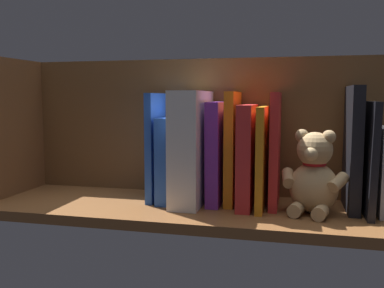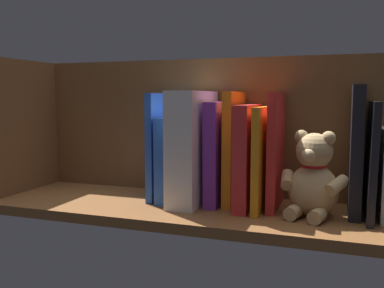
# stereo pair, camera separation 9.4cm
# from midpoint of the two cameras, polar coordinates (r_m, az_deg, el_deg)

# --- Properties ---
(ground_plane) EXTENTS (0.96, 0.30, 0.02)m
(ground_plane) POSITION_cam_midpoint_polar(r_m,az_deg,el_deg) (0.97, -2.81, -8.78)
(ground_plane) COLOR brown
(shelf_back_panel) EXTENTS (0.96, 0.02, 0.34)m
(shelf_back_panel) POSITION_cam_midpoint_polar(r_m,az_deg,el_deg) (1.06, -0.92, 2.33)
(shelf_back_panel) COLOR brown
(shelf_back_panel) RESTS_ON ground_plane
(shelf_side_divider) EXTENTS (0.02, 0.24, 0.34)m
(shelf_side_divider) POSITION_cam_midpoint_polar(r_m,az_deg,el_deg) (1.16, -25.37, 2.06)
(shelf_side_divider) COLOR brown
(shelf_side_divider) RESTS_ON ground_plane
(book_0) EXTENTS (0.02, 0.15, 0.18)m
(book_0) POSITION_cam_midpoint_polar(r_m,az_deg,el_deg) (0.96, 21.55, -3.21)
(book_0) COLOR silver
(book_0) RESTS_ON ground_plane
(book_1) EXTENTS (0.02, 0.18, 0.23)m
(book_1) POSITION_cam_midpoint_polar(r_m,az_deg,el_deg) (0.94, 19.95, -1.71)
(book_1) COLOR black
(book_1) RESTS_ON ground_plane
(book_2) EXTENTS (0.02, 0.15, 0.26)m
(book_2) POSITION_cam_midpoint_polar(r_m,az_deg,el_deg) (0.95, 18.18, -0.58)
(book_2) COLOR black
(book_2) RESTS_ON ground_plane
(teddy_bear) EXTENTS (0.14, 0.13, 0.17)m
(teddy_bear) POSITION_cam_midpoint_polar(r_m,az_deg,el_deg) (0.90, 13.21, -4.33)
(teddy_bear) COLOR tan
(teddy_bear) RESTS_ON ground_plane
(book_3) EXTENTS (0.02, 0.15, 0.25)m
(book_3) POSITION_cam_midpoint_polar(r_m,az_deg,el_deg) (0.95, 8.36, -0.75)
(book_3) COLOR red
(book_3) RESTS_ON ground_plane
(book_4) EXTENTS (0.02, 0.18, 0.22)m
(book_4) POSITION_cam_midpoint_polar(r_m,az_deg,el_deg) (0.94, 6.63, -1.73)
(book_4) COLOR orange
(book_4) RESTS_ON ground_plane
(book_5) EXTENTS (0.03, 0.18, 0.22)m
(book_5) POSITION_cam_midpoint_polar(r_m,az_deg,el_deg) (0.94, 4.66, -1.54)
(book_5) COLOR red
(book_5) RESTS_ON ground_plane
(book_6) EXTENTS (0.02, 0.14, 0.25)m
(book_6) POSITION_cam_midpoint_polar(r_m,az_deg,el_deg) (0.97, 2.75, -0.49)
(book_6) COLOR orange
(book_6) RESTS_ON ground_plane
(book_7) EXTENTS (0.03, 0.15, 0.23)m
(book_7) POSITION_cam_midpoint_polar(r_m,az_deg,el_deg) (0.97, 0.67, -1.14)
(book_7) COLOR purple
(book_7) RESTS_ON ground_plane
(dictionary_thick_white) EXTENTS (0.06, 0.19, 0.25)m
(dictionary_thick_white) POSITION_cam_midpoint_polar(r_m,az_deg,el_deg) (0.96, -2.86, -0.47)
(dictionary_thick_white) COLOR white
(dictionary_thick_white) RESTS_ON ground_plane
(book_8) EXTENTS (0.03, 0.16, 0.20)m
(book_8) POSITION_cam_midpoint_polar(r_m,az_deg,el_deg) (1.00, -5.64, -1.97)
(book_8) COLOR blue
(book_8) RESTS_ON ground_plane
(book_9) EXTENTS (0.02, 0.15, 0.25)m
(book_9) POSITION_cam_midpoint_polar(r_m,az_deg,el_deg) (1.01, -7.26, -0.31)
(book_9) COLOR blue
(book_9) RESTS_ON ground_plane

